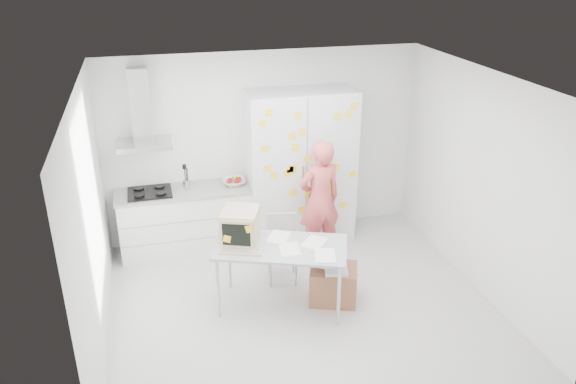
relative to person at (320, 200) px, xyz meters
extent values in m
cube|color=silver|center=(-0.55, -1.07, -0.85)|extent=(4.50, 4.00, 0.02)
cube|color=white|center=(-0.55, 0.93, 0.51)|extent=(4.50, 0.02, 2.70)
cube|color=white|center=(-2.80, -1.07, 0.51)|extent=(0.02, 4.00, 2.70)
cube|color=white|center=(1.70, -1.07, 0.51)|extent=(0.02, 4.00, 2.70)
cube|color=white|center=(-0.55, -1.07, 1.86)|extent=(4.50, 4.00, 0.02)
cube|color=white|center=(-1.75, 0.63, -0.40)|extent=(1.80, 0.60, 0.88)
cube|color=gray|center=(-1.75, 0.32, -0.26)|extent=(1.76, 0.01, 0.01)
cube|color=gray|center=(-1.75, 0.32, -0.54)|extent=(1.76, 0.01, 0.01)
cube|color=#9E9E99|center=(-1.75, 0.63, 0.06)|extent=(1.84, 0.63, 0.04)
cube|color=black|center=(-2.20, 0.63, 0.09)|extent=(0.58, 0.50, 0.03)
cylinder|color=black|center=(-2.34, 0.51, 0.12)|extent=(0.14, 0.14, 0.02)
cylinder|color=black|center=(-2.06, 0.51, 0.12)|extent=(0.14, 0.14, 0.02)
cylinder|color=black|center=(-2.34, 0.75, 0.12)|extent=(0.14, 0.14, 0.02)
cylinder|color=black|center=(-2.06, 0.75, 0.12)|extent=(0.14, 0.14, 0.02)
cylinder|color=silver|center=(-1.70, 0.63, 0.15)|extent=(0.10, 0.10, 0.14)
cylinder|color=black|center=(-1.72, 0.64, 0.25)|extent=(0.01, 0.01, 0.30)
cylinder|color=black|center=(-1.68, 0.61, 0.25)|extent=(0.01, 0.01, 0.30)
cylinder|color=black|center=(-1.70, 0.65, 0.25)|extent=(0.01, 0.01, 0.30)
cube|color=black|center=(-1.72, 0.64, 0.41)|extent=(0.05, 0.01, 0.07)
imported|color=white|center=(-1.05, 0.63, 0.12)|extent=(0.31, 0.31, 0.08)
sphere|color=#B2140F|center=(-1.11, 0.65, 0.15)|extent=(0.08, 0.08, 0.08)
sphere|color=#B2140F|center=(-1.02, 0.58, 0.15)|extent=(0.08, 0.08, 0.08)
sphere|color=#B2140F|center=(-0.98, 0.67, 0.15)|extent=(0.08, 0.08, 0.08)
cylinder|color=yellow|center=(-1.07, 0.65, 0.19)|extent=(0.09, 0.17, 0.10)
cylinder|color=yellow|center=(-1.05, 0.65, 0.19)|extent=(0.04, 0.17, 0.10)
cylinder|color=yellow|center=(-1.02, 0.65, 0.19)|extent=(0.08, 0.17, 0.10)
cube|color=silver|center=(-2.20, 0.68, 0.76)|extent=(0.70, 0.48, 0.07)
cube|color=silver|center=(-2.20, 0.80, 1.26)|extent=(0.26, 0.24, 0.95)
cube|color=silver|center=(-0.10, 0.60, 0.26)|extent=(1.50, 0.65, 2.20)
cube|color=slate|center=(-0.10, 0.27, 0.26)|extent=(0.01, 0.01, 2.16)
cube|color=silver|center=(-0.16, 0.26, 0.26)|extent=(0.02, 0.02, 0.30)
cube|color=silver|center=(-0.04, 0.26, 0.26)|extent=(0.02, 0.02, 0.30)
cube|color=yellow|center=(0.31, 0.27, 1.06)|extent=(0.10, 0.00, 0.10)
cube|color=yellow|center=(0.46, 0.27, 1.09)|extent=(0.12, 0.00, 0.12)
cube|color=yellow|center=(0.56, 0.27, 0.21)|extent=(0.12, 0.00, 0.12)
cube|color=yellow|center=(-0.34, 0.27, 0.37)|extent=(0.10, 0.00, 0.10)
cube|color=yellow|center=(-0.09, 0.27, 0.51)|extent=(0.12, 0.00, 0.12)
cube|color=yellow|center=(0.27, 0.27, 0.02)|extent=(0.12, 0.00, 0.12)
cube|color=yellow|center=(-0.30, 0.27, 0.03)|extent=(0.10, 0.00, 0.10)
cube|color=yellow|center=(-0.23, 0.27, 1.11)|extent=(0.12, 0.00, 0.12)
cube|color=yellow|center=(-0.01, 0.27, -0.03)|extent=(0.12, 0.00, 0.12)
cube|color=yellow|center=(0.31, 0.27, 0.35)|extent=(0.12, 0.00, 0.12)
cube|color=yellow|center=(0.19, 0.27, 0.10)|extent=(0.10, 0.00, 0.10)
cube|color=yellow|center=(-0.31, 0.27, 0.85)|extent=(0.12, 0.00, 0.12)
cube|color=yellow|center=(-0.56, 0.27, 0.31)|extent=(0.10, 0.00, 0.10)
cube|color=yellow|center=(-0.65, 0.27, 0.42)|extent=(0.10, 0.00, 0.10)
cube|color=yellow|center=(-0.71, 0.27, 1.05)|extent=(0.11, 0.00, 0.11)
cube|color=yellow|center=(-0.17, 0.27, -0.25)|extent=(0.10, 0.00, 0.10)
cube|color=yellow|center=(-0.30, 0.27, 0.38)|extent=(0.11, 0.00, 0.11)
cube|color=yellow|center=(0.43, 0.27, -0.25)|extent=(0.11, 0.00, 0.11)
cube|color=yellow|center=(0.54, 0.27, 1.19)|extent=(0.10, 0.00, 0.10)
cube|color=yellow|center=(-0.27, 0.27, 0.69)|extent=(0.10, 0.00, 0.10)
cube|color=yellow|center=(-0.38, 0.27, 0.32)|extent=(0.11, 0.00, 0.11)
cube|color=yellow|center=(0.08, 0.27, -0.32)|extent=(0.10, 0.00, 0.10)
cube|color=yellow|center=(-0.62, 0.27, 1.19)|extent=(0.10, 0.00, 0.10)
cube|color=yellow|center=(-0.68, 0.27, 0.70)|extent=(0.12, 0.00, 0.12)
cube|color=yellow|center=(0.20, 0.27, -0.07)|extent=(0.11, 0.00, 0.11)
cube|color=yellow|center=(-0.18, 0.27, 0.90)|extent=(0.11, 0.00, 0.11)
cube|color=yellow|center=(0.16, 0.27, 0.44)|extent=(0.11, 0.00, 0.11)
cube|color=yellow|center=(-0.08, 0.27, -0.04)|extent=(0.11, 0.00, 0.11)
imported|color=#DC5556|center=(0.00, 0.00, 0.00)|extent=(0.67, 0.50, 1.68)
cube|color=#A6ACB0|center=(-0.79, -1.04, -0.04)|extent=(1.68, 1.24, 0.03)
cylinder|color=#BBBCC0|center=(-1.55, -1.09, -0.45)|extent=(0.05, 0.05, 0.78)
cylinder|color=#BBBCC0|center=(-0.26, -1.58, -0.45)|extent=(0.05, 0.05, 0.78)
cylinder|color=#BBBCC0|center=(-1.33, -0.50, -0.45)|extent=(0.05, 0.05, 0.78)
cylinder|color=#BBBCC0|center=(-0.04, -1.00, -0.45)|extent=(0.05, 0.05, 0.78)
cube|color=beige|center=(-1.21, -0.79, 0.17)|extent=(0.54, 0.55, 0.39)
cube|color=beige|center=(-1.30, -1.00, 0.17)|extent=(0.37, 0.16, 0.34)
cube|color=black|center=(-1.30, -1.01, 0.17)|extent=(0.30, 0.12, 0.27)
cube|color=yellow|center=(-1.40, -0.98, 0.11)|extent=(0.09, 0.04, 0.10)
cube|color=yellow|center=(-1.16, -1.07, 0.25)|extent=(0.10, 0.04, 0.10)
cube|color=beige|center=(-1.26, -1.07, -0.01)|extent=(0.50, 0.32, 0.03)
cube|color=gray|center=(-1.26, -1.07, 0.00)|extent=(0.44, 0.26, 0.01)
cube|color=white|center=(-0.71, -1.13, -0.02)|extent=(0.26, 0.34, 0.00)
cube|color=white|center=(-0.39, -1.06, -0.02)|extent=(0.38, 0.39, 0.00)
cube|color=white|center=(-0.37, -1.38, -0.02)|extent=(0.30, 0.37, 0.00)
cube|color=white|center=(-0.77, -0.82, -0.02)|extent=(0.35, 0.39, 0.00)
cube|color=#ADADAB|center=(-0.64, -0.50, -0.42)|extent=(0.45, 0.45, 0.04)
cube|color=#ADADAB|center=(-0.61, -0.32, -0.18)|extent=(0.38, 0.09, 0.43)
cylinder|color=#A9AAAD|center=(-0.83, -0.63, -0.64)|extent=(0.03, 0.03, 0.40)
cylinder|color=#A9AAAD|center=(-0.51, -0.68, -0.64)|extent=(0.03, 0.03, 0.40)
cylinder|color=#A9AAAD|center=(-0.77, -0.31, -0.64)|extent=(0.03, 0.03, 0.40)
cylinder|color=#A9AAAD|center=(-0.46, -0.37, -0.64)|extent=(0.03, 0.03, 0.40)
cube|color=#965F41|center=(-0.15, -1.09, -0.62)|extent=(0.68, 0.61, 0.45)
cube|color=white|center=(-0.14, -1.12, -0.37)|extent=(0.35, 0.41, 0.04)
cube|color=white|center=(-0.17, -1.03, -0.35)|extent=(0.39, 0.40, 0.00)
camera|label=1|loc=(-2.13, -6.53, 3.15)|focal=35.00mm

